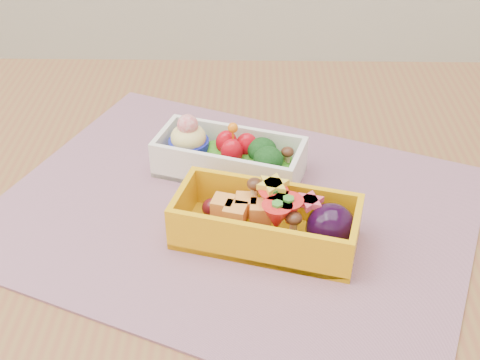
{
  "coord_description": "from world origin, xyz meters",
  "views": [
    {
      "loc": [
        0.05,
        -0.54,
        1.18
      ],
      "look_at": [
        0.04,
        0.0,
        0.79
      ],
      "focal_mm": 46.36,
      "sensor_mm": 36.0,
      "label": 1
    }
  ],
  "objects_px": {
    "bento_yellow": "(270,221)",
    "placemat": "(233,211)",
    "table": "(206,275)",
    "bento_white": "(229,156)"
  },
  "relations": [
    {
      "from": "placemat",
      "to": "bento_white",
      "type": "height_order",
      "value": "bento_white"
    },
    {
      "from": "table",
      "to": "bento_yellow",
      "type": "distance_m",
      "value": 0.16
    },
    {
      "from": "placemat",
      "to": "bento_yellow",
      "type": "relative_size",
      "value": 2.53
    },
    {
      "from": "placemat",
      "to": "table",
      "type": "bearing_deg",
      "value": 179.34
    },
    {
      "from": "bento_yellow",
      "to": "placemat",
      "type": "bearing_deg",
      "value": 141.66
    },
    {
      "from": "placemat",
      "to": "bento_yellow",
      "type": "distance_m",
      "value": 0.07
    },
    {
      "from": "table",
      "to": "bento_yellow",
      "type": "xyz_separation_m",
      "value": [
        0.07,
        -0.05,
        0.13
      ]
    },
    {
      "from": "placemat",
      "to": "bento_white",
      "type": "xyz_separation_m",
      "value": [
        -0.01,
        0.07,
        0.03
      ]
    },
    {
      "from": "bento_white",
      "to": "bento_yellow",
      "type": "bearing_deg",
      "value": -52.06
    },
    {
      "from": "bento_yellow",
      "to": "table",
      "type": "bearing_deg",
      "value": 159.1
    }
  ]
}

